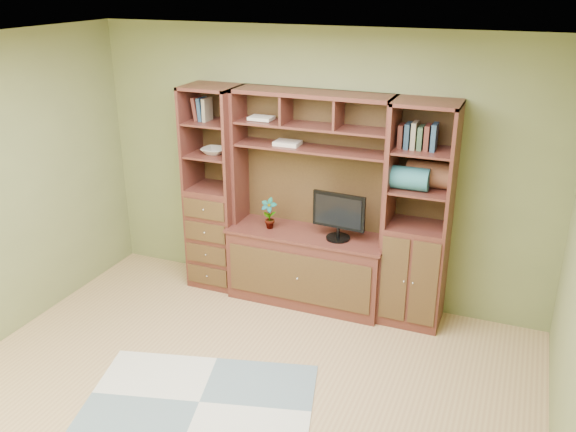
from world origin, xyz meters
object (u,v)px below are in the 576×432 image
at_px(center_hutch, 308,203).
at_px(left_tower, 215,189).
at_px(monitor, 339,208).
at_px(right_tower, 418,217).

bearing_deg(center_hutch, left_tower, 177.71).
bearing_deg(monitor, right_tower, 10.67).
bearing_deg(center_hutch, monitor, -6.30).
height_order(center_hutch, left_tower, same).
relative_size(left_tower, right_tower, 1.00).
bearing_deg(center_hutch, right_tower, 2.23).
xyz_separation_m(right_tower, monitor, (-0.71, -0.07, 0.01)).
xyz_separation_m(left_tower, right_tower, (2.02, 0.00, 0.00)).
distance_m(center_hutch, left_tower, 1.00).
distance_m(left_tower, monitor, 1.32).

